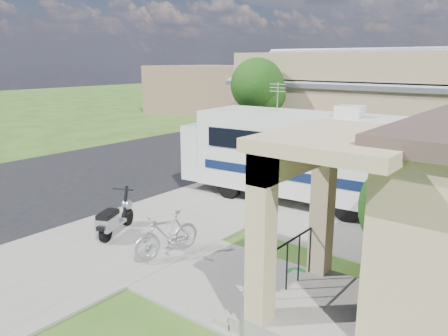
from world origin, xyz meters
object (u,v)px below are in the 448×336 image
Objects in this scene: scooter at (114,219)px; van at (314,114)px; garden_hose at (296,278)px; shrub at (421,205)px; motorhome at (295,152)px; pickup_truck at (267,126)px; bicycle at (167,237)px.

van reaches higher than scooter.
scooter is at bearing -170.22° from garden_hose.
shrub reaches higher than scooter.
van is at bearing 109.57° from motorhome.
pickup_truck is at bearing 134.14° from shrub.
shrub is at bearing -37.89° from motorhome.
bicycle is at bearing -24.21° from scooter.
scooter is 0.28× the size of pickup_truck.
pickup_truck is (-6.71, 14.43, 0.29)m from bicycle.
bicycle is (-4.72, -2.65, -1.07)m from shrub.
garden_hose is at bearing 128.38° from pickup_truck.
motorhome is 17.58× the size of garden_hose.
motorhome is 5.67m from garden_hose.
van is 22.44m from garden_hose.
scooter is 0.27× the size of van.
shrub is at bearing -45.28° from van.
shrub is at bearing 40.80° from bicycle.
motorhome is 4.40× the size of bicycle.
bicycle reaches higher than garden_hose.
pickup_truck reaches higher than bicycle.
shrub is 7.27× the size of garden_hose.
van is (-7.12, 20.91, 0.36)m from bicycle.
bicycle is (1.94, -0.01, 0.02)m from scooter.
motorhome is 11.24m from pickup_truck.
pickup_truck is (-11.43, 11.78, -0.78)m from shrub.
scooter is at bearing 111.37° from pickup_truck.
scooter reaches higher than bicycle.
pickup_truck is at bearing 84.45° from scooter.
shrub is 0.54× the size of pickup_truck.
shrub reaches higher than bicycle.
pickup_truck is at bearing 121.89° from motorhome.
garden_hose is (2.79, -4.70, -1.51)m from motorhome.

